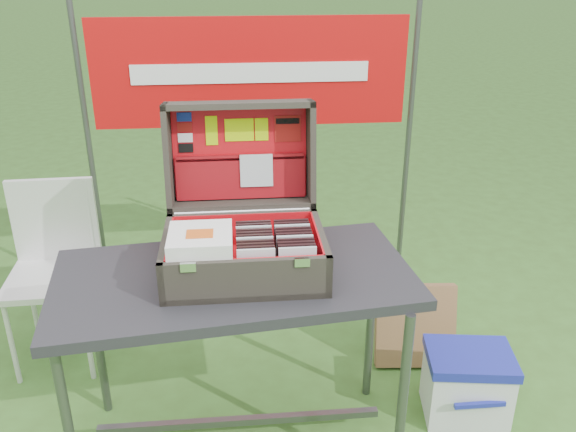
{
  "coord_description": "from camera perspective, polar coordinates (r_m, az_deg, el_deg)",
  "views": [
    {
      "loc": [
        -0.1,
        -2.03,
        1.89
      ],
      "look_at": [
        0.1,
        0.1,
        0.94
      ],
      "focal_mm": 38.0,
      "sensor_mm": 36.0,
      "label": 1
    }
  ],
  "objects": [
    {
      "name": "table_leg_fl",
      "position": [
        2.33,
        -19.88,
        -18.06
      ],
      "size": [
        0.04,
        0.04,
        0.76
      ],
      "primitive_type": "cylinder",
      "color": "#59595B",
      "rests_on": "ground"
    },
    {
      "name": "table_brace",
      "position": [
        2.62,
        -4.52,
        -18.56
      ],
      "size": [
        1.14,
        0.03,
        0.03
      ],
      "primitive_type": "cube",
      "color": "#59595B",
      "rests_on": "ground"
    },
    {
      "name": "banner_post_left",
      "position": [
        3.38,
        -17.93,
        4.9
      ],
      "size": [
        0.03,
        0.03,
        1.7
      ],
      "primitive_type": "cylinder",
      "color": "#59595B",
      "rests_on": "ground"
    },
    {
      "name": "cooler_lid",
      "position": [
        2.75,
        16.71,
        -12.6
      ],
      "size": [
        0.4,
        0.32,
        0.04
      ],
      "primitive_type": "cube",
      "rotation": [
        0.0,
        0.0,
        -0.14
      ],
      "color": "#1F28A2",
      "rests_on": "cooler_body"
    },
    {
      "name": "suitcase",
      "position": [
        2.16,
        -4.29,
        1.82
      ],
      "size": [
        0.57,
        0.57,
        0.55
      ],
      "primitive_type": null,
      "color": "#464136",
      "rests_on": "table"
    },
    {
      "name": "songbook_6",
      "position": [
        2.07,
        -8.22,
        -2.0
      ],
      "size": [
        0.21,
        0.21,
        0.0
      ],
      "primitive_type": "cube",
      "color": "white",
      "rests_on": "suitcase_base_wall_front"
    },
    {
      "name": "suitcase_base_bottom",
      "position": [
        2.21,
        -4.04,
        -5.06
      ],
      "size": [
        0.57,
        0.41,
        0.02
      ],
      "primitive_type": "cube",
      "color": "#464136",
      "rests_on": "table_top"
    },
    {
      "name": "lid_sticker_cc_c",
      "position": [
        2.41,
        -9.59,
        7.23
      ],
      "size": [
        0.06,
        0.01,
        0.03
      ],
      "primitive_type": "cube",
      "rotation": [
        -1.71,
        0.0,
        0.0
      ],
      "color": "white",
      "rests_on": "suitcase_lid_liner"
    },
    {
      "name": "chair_upright_right",
      "position": [
        3.12,
        -17.96,
        -0.4
      ],
      "size": [
        0.02,
        0.02,
        0.42
      ],
      "primitive_type": "cylinder",
      "color": "silver",
      "rests_on": "chair_seat"
    },
    {
      "name": "cd_left_2",
      "position": [
        2.07,
        -3.04,
        -4.34
      ],
      "size": [
        0.13,
        0.01,
        0.14
      ],
      "primitive_type": "cube",
      "color": "black",
      "rests_on": "suitcase_liner_floor"
    },
    {
      "name": "cd_left_9",
      "position": [
        2.21,
        -3.22,
        -2.42
      ],
      "size": [
        0.13,
        0.01,
        0.14
      ],
      "primitive_type": "cube",
      "color": "black",
      "rests_on": "suitcase_liner_floor"
    },
    {
      "name": "lid_sticker_cc_b",
      "position": [
        2.4,
        -9.64,
        8.17
      ],
      "size": [
        0.06,
        0.01,
        0.03
      ],
      "primitive_type": "cube",
      "rotation": [
        -1.71,
        0.0,
        0.0
      ],
      "color": "#AC1713",
      "rests_on": "suitcase_lid_liner"
    },
    {
      "name": "table_top",
      "position": [
        2.23,
        -5.08,
        -5.84
      ],
      "size": [
        1.35,
        0.78,
        0.04
      ],
      "primitive_type": "cube",
      "rotation": [
        0.0,
        0.0,
        0.11
      ],
      "color": "#26262B",
      "rests_on": "ground"
    },
    {
      "name": "cd_left_1",
      "position": [
        2.05,
        -3.01,
        -4.64
      ],
      "size": [
        0.13,
        0.01,
        0.14
      ],
      "primitive_type": "cube",
      "color": "black",
      "rests_on": "suitcase_liner_floor"
    },
    {
      "name": "table",
      "position": [
        2.44,
        -4.74,
        -13.66
      ],
      "size": [
        1.35,
        0.78,
        0.8
      ],
      "primitive_type": null,
      "rotation": [
        0.0,
        0.0,
        0.11
      ],
      "color": "#26262B",
      "rests_on": "ground"
    },
    {
      "name": "cooler",
      "position": [
        2.83,
        16.37,
        -14.84
      ],
      "size": [
        0.4,
        0.32,
        0.32
      ],
      "primitive_type": null,
      "rotation": [
        0.0,
        0.0,
        -0.14
      ],
      "color": "white",
      "rests_on": "ground"
    },
    {
      "name": "cd_right_7",
      "position": [
        2.18,
        0.45,
        -2.8
      ],
      "size": [
        0.13,
        0.01,
        0.14
      ],
      "primitive_type": "cube",
      "color": "black",
      "rests_on": "suitcase_liner_floor"
    },
    {
      "name": "songbook_4",
      "position": [
        2.07,
        -8.21,
        -2.25
      ],
      "size": [
        0.21,
        0.21,
        0.0
      ],
      "primitive_type": "cube",
      "color": "white",
      "rests_on": "suitcase_base_wall_front"
    },
    {
      "name": "suitcase_base_wall_front",
      "position": [
        2.01,
        -3.94,
        -6.08
      ],
      "size": [
        0.57,
        0.02,
        0.15
      ],
      "primitive_type": "cube",
      "color": "#464136",
      "rests_on": "table_top"
    },
    {
      "name": "songbook_1",
      "position": [
        2.08,
        -8.18,
        -2.62
      ],
      "size": [
        0.21,
        0.21,
        0.0
      ],
      "primitive_type": "cube",
      "color": "white",
      "rests_on": "suitcase_base_wall_front"
    },
    {
      "name": "cd_left_4",
      "position": [
        2.11,
        -3.09,
        -3.77
      ],
      "size": [
        0.13,
        0.01,
        0.14
      ],
      "primitive_type": "cube",
      "color": "silver",
      "rests_on": "suitcase_liner_floor"
    },
    {
      "name": "suitcase_pocket_cd",
      "position": [
        2.39,
        -2.97,
        4.28
      ],
      "size": [
        0.13,
        0.03,
        0.13
      ],
      "primitive_type": "cube",
      "rotation": [
        -1.71,
        0.0,
        0.0
      ],
      "color": "silver",
      "rests_on": "suitcase_lid_pocket"
    },
    {
      "name": "suitcase_lid_liner",
      "position": [
        2.42,
        -4.51,
        5.89
      ],
      "size": [
        0.52,
        0.06,
        0.36
      ],
      "primitive_type": "cube",
      "rotation": [
        -1.71,
        0.0,
        0.0
      ],
      "color": "red",
      "rests_on": "suitcase_lid_back"
    },
    {
      "name": "cd_left_10",
      "position": [
        2.23,
        -3.24,
        -2.16
      ],
      "size": [
        0.13,
        0.01,
        0.14
      ],
      "primitive_type": "cube",
      "color": "black",
      "rests_on": "suitcase_liner_floor"
    },
    {
      "name": "suitcase_lid_rim_left",
      "position": [
        2.38,
        -11.14,
        5.4
      ],
      "size": [
        0.02,
        0.21,
        0.43
      ],
      "primitive_type": "cube",
      "rotation": [
        -1.71,
        0.0,
        0.0
      ],
      "color": "#464136",
      "rests_on": "suitcase_lid_back"
    },
    {
      "name": "suitcase_base_wall_back",
      "position": [
        2.36,
        -4.22,
        -1.4
      ],
      "size": [
        0.57,
        0.02,
        0.15
      ],
      "primitive_type": "cube",
      "color": "#464136",
      "rests_on": "table_top"
    },
    {
      "name": "cd_left_3",
      "position": [
        2.09,
        -3.06,
        -4.05
      ],
      "size": [
        0.13,
        0.01,
        0.14
      ],
      "primitive_type": "cube",
      "color": "black",
      "rests_on": "suitcase_liner_floor"
    },
    {
      "name": "suitcase_liner_wall_back",
      "position": [
        2.34,
        -4.22,
        -1.3
      ],
      "size": [
        0.53,
        0.01,
        0.13
      ],
      "primitive_type": "cube",
      "color": "red",
      "rests_on": "suitcase_base_bottom"
    },
    {
      "name": "cd_right_1",
      "position": [
        2.06,
        0.83,
        -4.47
      ],
      "size": [
        0.13,
        0.01,
        0.14
      ],
      "primitive_type": "cube",
      "color": "black",
      "rests_on": "suitcase_liner_floor"
    },
    {
      "name": "table_leg_fr",
      "position": [
        2.32,
        10.63,
        -17.0
      ],
      "size": [
        0.04,
        0.04,
        0.76
      ],
      "primitive_type": "cylinder",
      "color": "#59595B",
      "rests_on": "ground"
    },
    {
      "name": "suitcase_base_wall_right",
      "position": [
        2.2,
        3.07,
        -3.25
      ],
      "size": [
        0.02,
        0.41,
        0.15
      ],
      "primitive_type": "cube",
      "color": "#464136",
      "rests_on": "table_top"
    },
    {
      "name": "songbook_8",
      "position": [
        2.07,
        -8.24,
        -1.75
      ],
      "size": [
        0.21,
        0.21,
        0.0
      ],
      "primitive_type": "cube",
      "color": "white",
      "rests_on": "suitcase_base_wall_front"
    },
    {
      "name": "cd_left_5",
      "position": [
        2.13,
        -3.12,
        -3.49
      ],
      "size": [
        0.13,
        0.01,
        0.14
      ],
      "primitive_type": "cube",
      "color": "black",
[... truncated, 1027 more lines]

